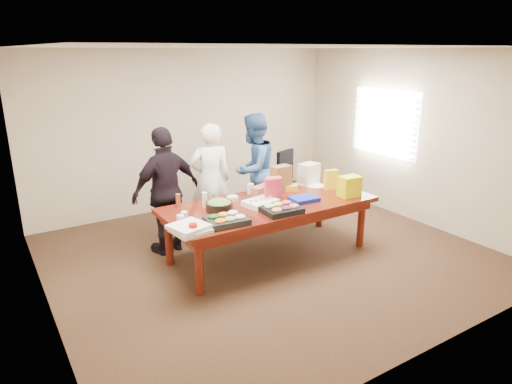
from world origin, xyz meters
TOP-DOWN VIEW (x-y plane):
  - floor at (0.00, 0.00)m, footprint 5.50×5.00m
  - ceiling at (0.00, 0.00)m, footprint 5.50×5.00m
  - wall_back at (0.00, 2.50)m, footprint 5.50×0.04m
  - wall_front at (0.00, -2.50)m, footprint 5.50×0.04m
  - wall_left at (-2.75, 0.00)m, footprint 0.04×5.00m
  - wall_right at (2.75, 0.00)m, footprint 0.04×5.00m
  - window_panel at (2.72, 0.60)m, footprint 0.03×1.40m
  - window_blinds at (2.68, 0.60)m, footprint 0.04×1.36m
  - conference_table at (0.00, 0.00)m, footprint 2.80×1.20m
  - office_chair at (1.30, 1.26)m, footprint 0.64×0.64m
  - person_center at (-0.31, 1.10)m, footprint 0.70×0.55m
  - person_right at (0.48, 1.17)m, footprint 1.06×0.97m
  - person_left at (-1.09, 0.85)m, footprint 1.08×0.62m
  - veggie_tray at (-0.84, -0.36)m, footprint 0.50×0.41m
  - fruit_tray at (-0.09, -0.40)m, footprint 0.49×0.40m
  - sheet_cake at (-0.16, -0.03)m, footprint 0.46×0.38m
  - salad_bowl at (-0.70, 0.08)m, footprint 0.43×0.43m
  - chip_bag_blue at (0.43, -0.18)m, footprint 0.37×0.29m
  - chip_bag_red at (0.06, 0.01)m, footprint 0.23×0.14m
  - chip_bag_yellow at (1.07, 0.02)m, footprint 0.20×0.11m
  - chip_bag_orange at (0.14, 0.11)m, footprint 0.21×0.13m
  - mayo_jar at (-0.01, 0.47)m, footprint 0.09×0.09m
  - mustard_bottle at (0.20, 0.35)m, footprint 0.08×0.08m
  - dressing_bottle at (-1.09, 0.46)m, footprint 0.07×0.07m
  - ranch_bottle at (-0.80, 0.30)m, footprint 0.07×0.07m
  - banana_bunch at (0.53, 0.31)m, footprint 0.28×0.23m
  - bread_loaf at (0.10, 0.35)m, footprint 0.34×0.23m
  - kraft_bag at (0.43, 0.35)m, footprint 0.29×0.18m
  - red_cup at (-1.30, -0.45)m, footprint 0.10×0.10m
  - clear_cup_a at (-1.30, -0.10)m, footprint 0.10×0.10m
  - clear_cup_b at (-1.21, -0.00)m, footprint 0.09×0.09m
  - pizza_box_lower at (-1.30, -0.37)m, footprint 0.42×0.42m
  - pizza_box_upper at (-1.31, -0.36)m, footprint 0.46×0.46m
  - plate_a at (0.98, 0.26)m, footprint 0.32×0.32m
  - plate_b at (0.90, 0.43)m, footprint 0.29×0.29m
  - dip_bowl_a at (0.31, 0.36)m, footprint 0.16×0.16m
  - dip_bowl_b at (-0.37, 0.33)m, footprint 0.17×0.17m
  - grocery_bag_white at (0.98, 0.42)m, footprint 0.32×0.26m
  - grocery_bag_yellow at (1.07, -0.36)m, footprint 0.29×0.21m

SIDE VIEW (x-z plane):
  - floor at x=0.00m, z-range -0.02..0.00m
  - conference_table at x=0.00m, z-range 0.00..0.75m
  - office_chair at x=1.30m, z-range 0.00..0.99m
  - plate_b at x=0.90m, z-range 0.75..0.76m
  - plate_a at x=0.98m, z-range 0.75..0.77m
  - pizza_box_lower at x=-1.30m, z-range 0.75..0.79m
  - chip_bag_blue at x=0.43m, z-range 0.75..0.80m
  - dip_bowl_a at x=0.31m, z-range 0.75..0.81m
  - dip_bowl_b at x=-0.37m, z-range 0.75..0.81m
  - fruit_tray at x=-0.09m, z-range 0.75..0.82m
  - veggie_tray at x=-0.84m, z-range 0.75..0.82m
  - sheet_cake at x=-0.16m, z-range 0.75..0.82m
  - banana_bunch at x=0.53m, z-range 0.75..0.83m
  - clear_cup_b at x=-1.21m, z-range 0.75..0.86m
  - salad_bowl at x=-0.70m, z-range 0.75..0.86m
  - clear_cup_a at x=-1.30m, z-range 0.75..0.86m
  - red_cup at x=-1.30m, z-range 0.75..0.87m
  - bread_loaf at x=0.10m, z-range 0.75..0.88m
  - pizza_box_upper at x=-1.31m, z-range 0.79..0.84m
  - mayo_jar at x=-0.01m, z-range 0.75..0.89m
  - mustard_bottle at x=0.20m, z-range 0.75..0.92m
  - person_center at x=-0.31m, z-range 0.00..1.68m
  - dressing_bottle at x=-1.09m, z-range 0.75..0.93m
  - ranch_bottle at x=-0.80m, z-range 0.75..0.95m
  - person_left at x=-1.09m, z-range 0.00..1.73m
  - person_right at x=0.48m, z-range 0.00..1.75m
  - grocery_bag_yellow at x=1.07m, z-range 0.75..1.03m
  - chip_bag_yellow at x=1.07m, z-range 0.75..1.04m
  - chip_bag_orange at x=0.14m, z-range 0.75..1.05m
  - grocery_bag_white at x=0.98m, z-range 0.75..1.06m
  - chip_bag_red at x=0.06m, z-range 0.75..1.07m
  - kraft_bag at x=0.43m, z-range 0.75..1.12m
  - wall_back at x=0.00m, z-range 0.00..2.70m
  - wall_front at x=0.00m, z-range 0.00..2.70m
  - wall_left at x=-2.75m, z-range 0.00..2.70m
  - wall_right at x=2.75m, z-range 0.00..2.70m
  - window_panel at x=2.72m, z-range 0.95..2.05m
  - window_blinds at x=2.68m, z-range 1.00..2.00m
  - ceiling at x=0.00m, z-range 2.70..2.72m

